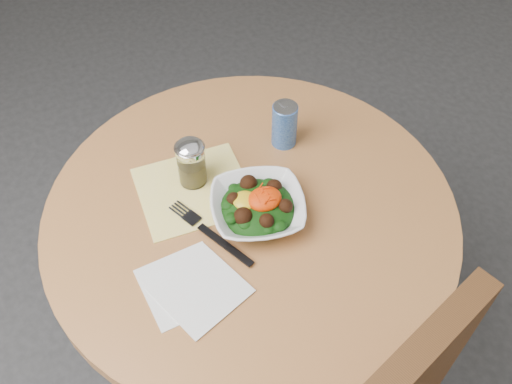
% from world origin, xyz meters
% --- Properties ---
extents(ground, '(6.00, 6.00, 0.00)m').
position_xyz_m(ground, '(0.00, 0.00, 0.00)').
color(ground, '#2A2B2D').
rests_on(ground, ground).
extents(table, '(0.90, 0.90, 0.75)m').
position_xyz_m(table, '(0.00, 0.00, 0.55)').
color(table, black).
rests_on(table, ground).
extents(cloth_napkin, '(0.26, 0.25, 0.00)m').
position_xyz_m(cloth_napkin, '(-0.09, 0.10, 0.75)').
color(cloth_napkin, yellow).
rests_on(cloth_napkin, table).
extents(paper_napkins, '(0.20, 0.20, 0.00)m').
position_xyz_m(paper_napkins, '(-0.19, -0.12, 0.75)').
color(paper_napkins, silver).
rests_on(paper_napkins, table).
extents(salad_bowl, '(0.25, 0.25, 0.07)m').
position_xyz_m(salad_bowl, '(0.00, -0.03, 0.78)').
color(salad_bowl, white).
rests_on(salad_bowl, table).
extents(fork, '(0.10, 0.22, 0.00)m').
position_xyz_m(fork, '(-0.11, -0.02, 0.76)').
color(fork, black).
rests_on(fork, table).
extents(spice_shaker, '(0.07, 0.07, 0.12)m').
position_xyz_m(spice_shaker, '(-0.08, 0.13, 0.81)').
color(spice_shaker, silver).
rests_on(spice_shaker, table).
extents(beverage_can, '(0.06, 0.06, 0.11)m').
position_xyz_m(beverage_can, '(0.16, 0.14, 0.81)').
color(beverage_can, navy).
rests_on(beverage_can, table).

